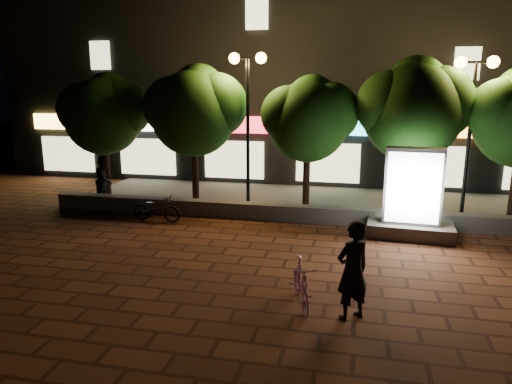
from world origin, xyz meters
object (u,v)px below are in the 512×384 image
(tree_right, at_px, (414,106))
(tree_far_left, at_px, (105,111))
(tree_left, at_px, (195,108))
(street_lamp_right, at_px, (473,96))
(scooter_parked, at_px, (157,208))
(street_lamp_left, at_px, (248,91))
(rider, at_px, (353,271))
(ad_kiosk, at_px, (412,202))
(pedestrian, at_px, (105,180))
(tree_mid, at_px, (310,116))
(scooter_pink, at_px, (301,283))

(tree_right, bearing_deg, tree_far_left, -180.00)
(tree_left, relative_size, tree_right, 0.97)
(street_lamp_right, distance_m, scooter_parked, 10.31)
(tree_right, relative_size, scooter_parked, 3.17)
(street_lamp_left, bearing_deg, street_lamp_right, 0.00)
(rider, bearing_deg, ad_kiosk, -145.08)
(street_lamp_left, bearing_deg, tree_right, 2.81)
(tree_left, height_order, rider, tree_left)
(tree_far_left, distance_m, tree_right, 10.81)
(tree_left, xyz_separation_m, ad_kiosk, (7.16, -2.36, -2.42))
(tree_right, distance_m, street_lamp_left, 5.38)
(street_lamp_right, relative_size, rider, 2.67)
(tree_right, xyz_separation_m, pedestrian, (-10.42, -0.96, -2.63))
(tree_mid, relative_size, street_lamp_left, 0.87)
(street_lamp_left, bearing_deg, rider, -63.44)
(pedestrian, bearing_deg, rider, -127.59)
(tree_left, height_order, pedestrian, tree_left)
(tree_mid, xyz_separation_m, scooter_parked, (-4.50, -2.46, -2.80))
(tree_mid, xyz_separation_m, street_lamp_right, (4.95, -0.26, 0.68))
(street_lamp_right, bearing_deg, rider, -114.53)
(tree_left, xyz_separation_m, tree_mid, (4.00, -0.00, -0.23))
(street_lamp_right, relative_size, pedestrian, 2.90)
(scooter_pink, distance_m, pedestrian, 10.01)
(pedestrian, bearing_deg, scooter_pink, -129.47)
(tree_far_left, bearing_deg, scooter_pink, -41.73)
(tree_right, distance_m, street_lamp_right, 1.70)
(tree_mid, xyz_separation_m, rider, (1.61, -7.58, -2.28))
(street_lamp_left, height_order, scooter_pink, street_lamp_left)
(tree_left, distance_m, rider, 9.76)
(ad_kiosk, distance_m, rider, 5.45)
(tree_right, height_order, pedestrian, tree_right)
(tree_left, relative_size, tree_mid, 1.09)
(street_lamp_left, xyz_separation_m, scooter_pink, (2.70, -7.00, -3.57))
(ad_kiosk, bearing_deg, tree_mid, 143.30)
(street_lamp_left, xyz_separation_m, ad_kiosk, (5.21, -2.09, -3.00))
(tree_far_left, distance_m, scooter_parked, 4.83)
(tree_far_left, distance_m, street_lamp_right, 12.47)
(rider, bearing_deg, tree_far_left, -78.28)
(tree_right, bearing_deg, ad_kiosk, -93.45)
(street_lamp_right, bearing_deg, street_lamp_left, 180.00)
(tree_far_left, distance_m, tree_mid, 7.50)
(tree_left, relative_size, street_lamp_left, 0.94)
(tree_mid, bearing_deg, ad_kiosk, -36.70)
(tree_left, height_order, ad_kiosk, tree_left)
(rider, bearing_deg, tree_mid, -116.53)
(tree_mid, bearing_deg, tree_far_left, 180.00)
(scooter_pink, bearing_deg, street_lamp_left, 94.13)
(scooter_parked, height_order, pedestrian, pedestrian)
(tree_mid, height_order, street_lamp_left, street_lamp_left)
(tree_left, xyz_separation_m, rider, (5.60, -7.58, -2.51))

